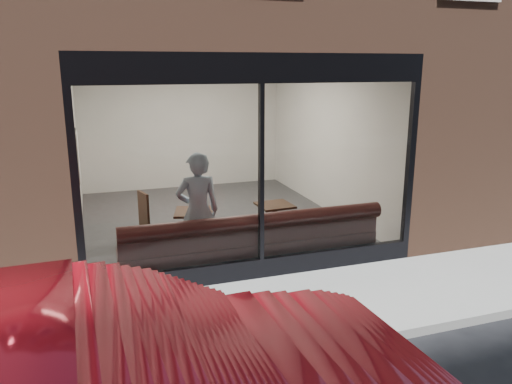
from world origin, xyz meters
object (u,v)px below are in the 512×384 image
object	(u,v)px
person	(198,211)
banquette	(252,254)
cafe_table_left	(194,212)
cafe_table_right	(275,205)
cafe_chair_left	(134,234)

from	to	relation	value
person	banquette	bearing A→B (deg)	162.16
cafe_table_left	cafe_table_right	bearing A→B (deg)	-1.83
banquette	cafe_chair_left	size ratio (longest dim) A/B	9.80
person	cafe_table_right	distance (m)	1.51
banquette	cafe_table_left	xyz separation A→B (m)	(-0.73, 0.79, 0.52)
cafe_table_right	cafe_chair_left	xyz separation A→B (m)	(-2.28, 0.73, -0.50)
banquette	cafe_table_left	size ratio (longest dim) A/B	6.63
banquette	person	distance (m)	1.06
cafe_table_right	person	bearing A→B (deg)	-161.37
cafe_table_right	banquette	bearing A→B (deg)	-130.82
cafe_chair_left	cafe_table_left	bearing A→B (deg)	127.21
cafe_chair_left	banquette	bearing A→B (deg)	122.14
cafe_table_left	cafe_chair_left	size ratio (longest dim) A/B	1.48
cafe_table_left	person	bearing A→B (deg)	-94.74
person	cafe_table_left	xyz separation A→B (m)	(0.04, 0.52, -0.16)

